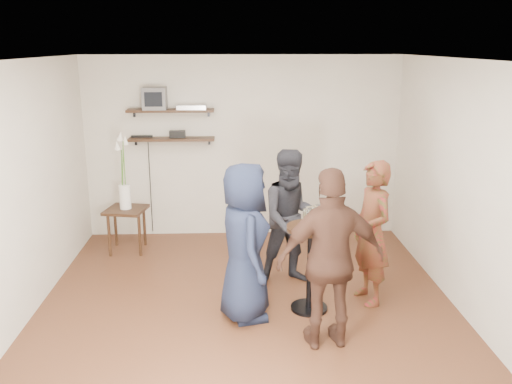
% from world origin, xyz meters
% --- Properties ---
extents(room, '(4.58, 5.08, 2.68)m').
position_xyz_m(room, '(0.00, 0.00, 1.30)').
color(room, '#4D2A18').
rests_on(room, ground).
extents(shelf_upper, '(1.20, 0.25, 0.04)m').
position_xyz_m(shelf_upper, '(-1.00, 2.38, 1.85)').
color(shelf_upper, black).
rests_on(shelf_upper, room).
extents(shelf_lower, '(1.20, 0.25, 0.04)m').
position_xyz_m(shelf_lower, '(-1.00, 2.38, 1.45)').
color(shelf_lower, black).
rests_on(shelf_lower, room).
extents(crt_monitor, '(0.32, 0.30, 0.30)m').
position_xyz_m(crt_monitor, '(-1.21, 2.38, 2.02)').
color(crt_monitor, '#59595B').
rests_on(crt_monitor, shelf_upper).
extents(dvd_deck, '(0.40, 0.24, 0.06)m').
position_xyz_m(dvd_deck, '(-0.71, 2.38, 1.90)').
color(dvd_deck, silver).
rests_on(dvd_deck, shelf_upper).
extents(radio, '(0.22, 0.10, 0.10)m').
position_xyz_m(radio, '(-0.92, 2.38, 1.52)').
color(radio, black).
rests_on(radio, shelf_lower).
extents(power_strip, '(0.30, 0.05, 0.03)m').
position_xyz_m(power_strip, '(-1.42, 2.42, 1.48)').
color(power_strip, black).
rests_on(power_strip, shelf_lower).
extents(side_table, '(0.59, 0.59, 0.60)m').
position_xyz_m(side_table, '(-1.59, 1.84, 0.50)').
color(side_table, black).
rests_on(side_table, room).
extents(vase_lilies, '(0.20, 0.21, 1.07)m').
position_xyz_m(vase_lilies, '(-1.59, 1.84, 0.94)').
color(vase_lilies, white).
rests_on(vase_lilies, side_table).
extents(drinks_table, '(0.51, 0.51, 0.94)m').
position_xyz_m(drinks_table, '(0.66, 0.05, 0.60)').
color(drinks_table, black).
rests_on(drinks_table, room).
extents(wine_glass_fl, '(0.06, 0.06, 0.19)m').
position_xyz_m(wine_glass_fl, '(0.60, 0.02, 1.07)').
color(wine_glass_fl, silver).
rests_on(wine_glass_fl, drinks_table).
extents(wine_glass_fr, '(0.07, 0.07, 0.21)m').
position_xyz_m(wine_glass_fr, '(0.72, 0.00, 1.08)').
color(wine_glass_fr, silver).
rests_on(wine_glass_fr, drinks_table).
extents(wine_glass_bl, '(0.06, 0.06, 0.19)m').
position_xyz_m(wine_glass_bl, '(0.64, 0.10, 1.07)').
color(wine_glass_bl, silver).
rests_on(wine_glass_bl, drinks_table).
extents(wine_glass_br, '(0.07, 0.07, 0.21)m').
position_xyz_m(wine_glass_br, '(0.69, 0.06, 1.08)').
color(wine_glass_br, silver).
rests_on(wine_glass_br, drinks_table).
extents(person_plaid, '(0.51, 0.65, 1.58)m').
position_xyz_m(person_plaid, '(1.34, 0.22, 0.79)').
color(person_plaid, '#B4142B').
rests_on(person_plaid, room).
extents(person_dark, '(0.87, 0.73, 1.60)m').
position_xyz_m(person_dark, '(0.54, 0.74, 0.80)').
color(person_dark, black).
rests_on(person_dark, room).
extents(person_navy, '(0.66, 0.88, 1.63)m').
position_xyz_m(person_navy, '(-0.03, -0.08, 0.82)').
color(person_navy, '#161C33').
rests_on(person_navy, room).
extents(person_brown, '(1.04, 0.54, 1.71)m').
position_xyz_m(person_brown, '(0.75, -0.65, 0.85)').
color(person_brown, '#40251B').
rests_on(person_brown, room).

